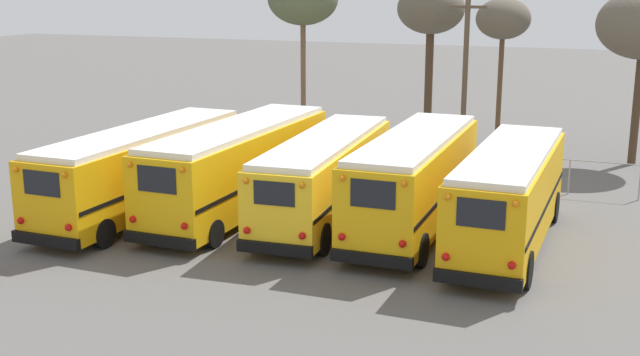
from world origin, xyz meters
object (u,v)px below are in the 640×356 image
at_px(school_bus_3, 414,179).
at_px(utility_pole, 465,69).
at_px(bare_tree_1, 503,20).
at_px(school_bus_1, 239,165).
at_px(bare_tree_0, 431,11).
at_px(school_bus_4, 509,194).
at_px(school_bus_0, 144,167).
at_px(school_bus_2, 325,175).
at_px(bare_tree_2, 303,0).

bearing_deg(school_bus_3, utility_pole, 93.32).
height_order(utility_pole, bare_tree_1, utility_pole).
height_order(school_bus_1, school_bus_3, school_bus_3).
bearing_deg(utility_pole, bare_tree_0, 121.43).
xyz_separation_m(school_bus_3, school_bus_4, (3.25, -0.77, -0.05)).
relative_size(school_bus_1, school_bus_4, 1.12).
distance_m(school_bus_0, bare_tree_0, 19.83).
bearing_deg(utility_pole, bare_tree_1, 67.45).
xyz_separation_m(school_bus_0, school_bus_3, (9.76, 1.44, 0.10)).
bearing_deg(bare_tree_1, school_bus_1, -114.81).
relative_size(school_bus_2, utility_pole, 1.29).
distance_m(school_bus_2, utility_pole, 12.59).
xyz_separation_m(school_bus_2, bare_tree_2, (-5.23, 10.93, 5.76)).
height_order(school_bus_0, bare_tree_2, bare_tree_2).
distance_m(bare_tree_0, bare_tree_2, 7.60).
bearing_deg(utility_pole, school_bus_3, -86.68).
xyz_separation_m(school_bus_0, school_bus_1, (3.25, 1.28, 0.07)).
relative_size(school_bus_1, bare_tree_0, 1.32).
bearing_deg(school_bus_2, utility_pole, 78.05).
distance_m(school_bus_1, bare_tree_1, 17.37).
relative_size(bare_tree_0, bare_tree_1, 1.10).
relative_size(school_bus_0, bare_tree_2, 1.24).
distance_m(school_bus_2, bare_tree_1, 16.17).
height_order(school_bus_0, bare_tree_1, bare_tree_1).
relative_size(bare_tree_0, bare_tree_2, 0.94).
relative_size(school_bus_4, bare_tree_2, 1.10).
bearing_deg(bare_tree_2, utility_pole, 8.15).
height_order(school_bus_0, school_bus_3, school_bus_3).
relative_size(school_bus_4, utility_pole, 1.19).
bearing_deg(bare_tree_1, bare_tree_0, 157.73).
relative_size(school_bus_1, school_bus_2, 1.04).
xyz_separation_m(school_bus_0, school_bus_4, (13.01, 0.67, 0.05)).
height_order(school_bus_2, bare_tree_0, bare_tree_0).
height_order(school_bus_0, bare_tree_0, bare_tree_0).
height_order(utility_pole, bare_tree_2, bare_tree_2).
bearing_deg(school_bus_1, bare_tree_0, 79.90).
bearing_deg(bare_tree_2, school_bus_2, -64.41).
distance_m(school_bus_4, bare_tree_2, 17.55).
distance_m(school_bus_2, bare_tree_2, 13.42).
relative_size(school_bus_1, bare_tree_1, 1.45).
distance_m(school_bus_1, bare_tree_0, 17.82).
bearing_deg(school_bus_1, school_bus_2, 3.62).
height_order(school_bus_4, bare_tree_1, bare_tree_1).
xyz_separation_m(school_bus_3, bare_tree_2, (-8.49, 10.98, 5.62)).
xyz_separation_m(school_bus_2, utility_pole, (2.55, 12.05, 2.60)).
xyz_separation_m(school_bus_2, school_bus_4, (6.50, -0.82, 0.10)).
distance_m(school_bus_4, bare_tree_0, 19.38).
bearing_deg(utility_pole, school_bus_0, -123.79).
distance_m(bare_tree_1, bare_tree_2, 9.93).
xyz_separation_m(school_bus_2, school_bus_3, (3.25, -0.05, 0.15)).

